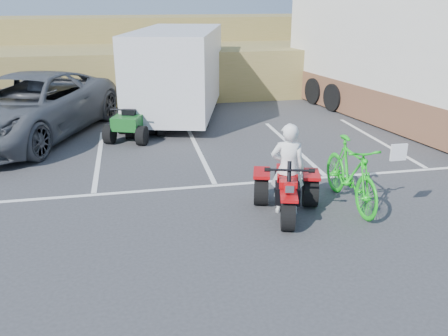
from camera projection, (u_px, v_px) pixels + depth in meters
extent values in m
plane|color=#353537|center=(240.00, 235.00, 8.58)|extent=(100.00, 100.00, 0.00)
cube|color=white|center=(99.00, 157.00, 12.68)|extent=(0.12, 5.00, 0.01)
cube|color=white|center=(199.00, 151.00, 13.18)|extent=(0.12, 5.00, 0.01)
cube|color=white|center=(291.00, 145.00, 13.69)|extent=(0.12, 5.00, 0.01)
cube|color=white|center=(377.00, 140.00, 14.19)|extent=(0.12, 5.00, 0.01)
cube|color=white|center=(216.00, 186.00, 10.79)|extent=(28.00, 0.12, 0.01)
cube|color=olive|center=(168.00, 69.00, 21.13)|extent=(40.00, 6.00, 2.00)
cube|color=olive|center=(161.00, 39.00, 24.01)|extent=(40.00, 4.00, 2.20)
imported|color=white|center=(288.00, 169.00, 9.18)|extent=(0.76, 0.61, 1.83)
imported|color=#14BF19|center=(351.00, 173.00, 9.58)|extent=(0.65, 2.31, 1.38)
imported|color=#4B4E53|center=(28.00, 107.00, 14.12)|extent=(5.50, 7.50, 1.90)
cube|color=silver|center=(178.00, 69.00, 16.58)|extent=(4.17, 6.87, 2.68)
cylinder|color=black|center=(179.00, 105.00, 17.02)|extent=(2.47, 1.34, 0.75)
cube|color=silver|center=(413.00, 60.00, 15.54)|extent=(4.77, 11.63, 4.07)
cube|color=brown|center=(407.00, 104.00, 16.05)|extent=(4.83, 11.64, 1.13)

